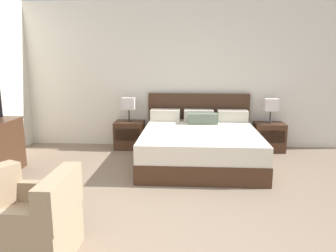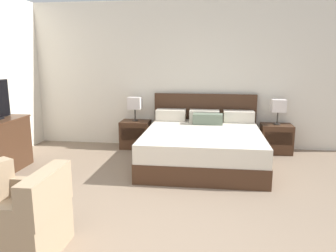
{
  "view_description": "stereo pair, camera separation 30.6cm",
  "coord_description": "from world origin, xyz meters",
  "px_view_note": "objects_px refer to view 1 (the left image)",
  "views": [
    {
      "loc": [
        0.18,
        -2.29,
        1.68
      ],
      "look_at": [
        -0.1,
        2.15,
        0.75
      ],
      "focal_mm": 35.0,
      "sensor_mm": 36.0,
      "label": 1
    },
    {
      "loc": [
        0.48,
        -2.26,
        1.68
      ],
      "look_at": [
        -0.1,
        2.15,
        0.75
      ],
      "focal_mm": 35.0,
      "sensor_mm": 36.0,
      "label": 2
    }
  ],
  "objects_px": {
    "nightstand_right": "(269,137)",
    "table_lamp_right": "(271,105)",
    "nightstand_left": "(130,135)",
    "armchair_companion": "(35,228)",
    "bed": "(200,144)",
    "table_lamp_left": "(129,104)"
  },
  "relations": [
    {
      "from": "armchair_companion",
      "to": "table_lamp_left",
      "type": "bearing_deg",
      "value": 87.4
    },
    {
      "from": "table_lamp_left",
      "to": "armchair_companion",
      "type": "xyz_separation_m",
      "value": [
        -0.16,
        -3.52,
        -0.57
      ]
    },
    {
      "from": "nightstand_left",
      "to": "armchair_companion",
      "type": "height_order",
      "value": "armchair_companion"
    },
    {
      "from": "table_lamp_right",
      "to": "armchair_companion",
      "type": "height_order",
      "value": "table_lamp_right"
    },
    {
      "from": "nightstand_right",
      "to": "armchair_companion",
      "type": "relative_size",
      "value": 0.71
    },
    {
      "from": "nightstand_right",
      "to": "table_lamp_left",
      "type": "bearing_deg",
      "value": 179.97
    },
    {
      "from": "bed",
      "to": "table_lamp_left",
      "type": "relative_size",
      "value": 4.6
    },
    {
      "from": "bed",
      "to": "nightstand_left",
      "type": "distance_m",
      "value": 1.5
    },
    {
      "from": "table_lamp_left",
      "to": "table_lamp_right",
      "type": "height_order",
      "value": "same"
    },
    {
      "from": "nightstand_left",
      "to": "table_lamp_right",
      "type": "distance_m",
      "value": 2.65
    },
    {
      "from": "table_lamp_left",
      "to": "armchair_companion",
      "type": "relative_size",
      "value": 0.59
    },
    {
      "from": "table_lamp_left",
      "to": "armchair_companion",
      "type": "height_order",
      "value": "table_lamp_left"
    },
    {
      "from": "table_lamp_right",
      "to": "armchair_companion",
      "type": "distance_m",
      "value": 4.5
    },
    {
      "from": "nightstand_left",
      "to": "armchair_companion",
      "type": "distance_m",
      "value": 3.53
    },
    {
      "from": "nightstand_left",
      "to": "table_lamp_left",
      "type": "height_order",
      "value": "table_lamp_left"
    },
    {
      "from": "nightstand_right",
      "to": "table_lamp_left",
      "type": "distance_m",
      "value": 2.65
    },
    {
      "from": "nightstand_right",
      "to": "armchair_companion",
      "type": "bearing_deg",
      "value": -127.91
    },
    {
      "from": "nightstand_right",
      "to": "table_lamp_right",
      "type": "relative_size",
      "value": 1.19
    },
    {
      "from": "nightstand_left",
      "to": "nightstand_right",
      "type": "bearing_deg",
      "value": 0.0
    },
    {
      "from": "bed",
      "to": "armchair_companion",
      "type": "bearing_deg",
      "value": -117.66
    },
    {
      "from": "nightstand_right",
      "to": "table_lamp_right",
      "type": "height_order",
      "value": "table_lamp_right"
    },
    {
      "from": "bed",
      "to": "armchair_companion",
      "type": "xyz_separation_m",
      "value": [
        -1.45,
        -2.77,
        -0.02
      ]
    }
  ]
}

